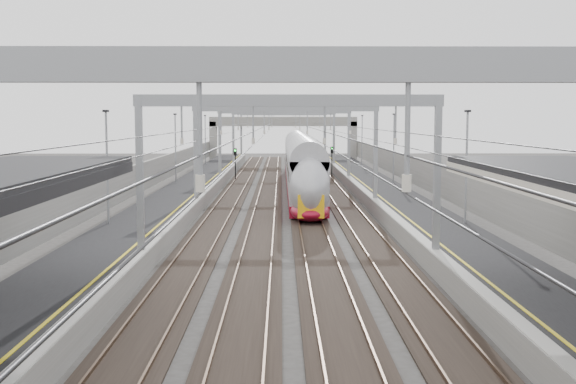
{
  "coord_description": "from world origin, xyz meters",
  "views": [
    {
      "loc": [
        -0.33,
        -8.42,
        6.58
      ],
      "look_at": [
        0.0,
        25.51,
        3.14
      ],
      "focal_mm": 45.0,
      "sensor_mm": 36.0,
      "label": 1
    }
  ],
  "objects": [
    {
      "name": "platform_left",
      "position": [
        -8.0,
        45.0,
        0.5
      ],
      "size": [
        4.0,
        120.0,
        1.0
      ],
      "primitive_type": "cube",
      "color": "black",
      "rests_on": "ground"
    },
    {
      "name": "signal_green",
      "position": [
        -5.2,
        68.22,
        2.42
      ],
      "size": [
        0.32,
        0.32,
        3.48
      ],
      "color": "black",
      "rests_on": "ground"
    },
    {
      "name": "tracks",
      "position": [
        0.0,
        45.0,
        0.05
      ],
      "size": [
        11.4,
        140.0,
        0.2
      ],
      "color": "black",
      "rests_on": "ground"
    },
    {
      "name": "signal_red_far",
      "position": [
        5.4,
        72.7,
        2.42
      ],
      "size": [
        0.32,
        0.32,
        3.48
      ],
      "color": "black",
      "rests_on": "ground"
    },
    {
      "name": "platform_right",
      "position": [
        8.0,
        45.0,
        0.5
      ],
      "size": [
        4.0,
        120.0,
        1.0
      ],
      "primitive_type": "cube",
      "color": "black",
      "rests_on": "ground"
    },
    {
      "name": "wall_right",
      "position": [
        11.2,
        45.0,
        1.6
      ],
      "size": [
        0.3,
        120.0,
        3.2
      ],
      "primitive_type": "cube",
      "color": "gray",
      "rests_on": "ground"
    },
    {
      "name": "train",
      "position": [
        1.5,
        57.21,
        2.02
      ],
      "size": [
        2.59,
        47.22,
        4.1
      ],
      "color": "maroon",
      "rests_on": "ground"
    },
    {
      "name": "overhead_line",
      "position": [
        0.0,
        51.62,
        6.14
      ],
      "size": [
        13.0,
        140.0,
        6.6
      ],
      "color": "gray",
      "rests_on": "platform_left"
    },
    {
      "name": "signal_red_near",
      "position": [
        3.2,
        73.67,
        2.42
      ],
      "size": [
        0.32,
        0.32,
        3.48
      ],
      "color": "black",
      "rests_on": "ground"
    },
    {
      "name": "wall_left",
      "position": [
        -11.2,
        45.0,
        1.6
      ],
      "size": [
        0.3,
        120.0,
        3.2
      ],
      "primitive_type": "cube",
      "color": "gray",
      "rests_on": "ground"
    },
    {
      "name": "overbridge",
      "position": [
        0.0,
        100.0,
        5.31
      ],
      "size": [
        22.0,
        2.2,
        6.9
      ],
      "color": "gray",
      "rests_on": "ground"
    }
  ]
}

